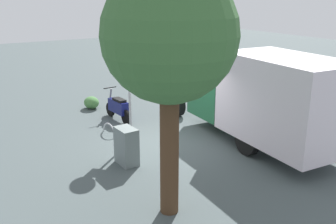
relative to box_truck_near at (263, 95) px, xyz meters
name	(u,v)px	position (x,y,z in m)	size (l,w,h in m)	color
ground_plane	(164,142)	(1.71, 2.63, -1.64)	(60.00, 60.00, 0.00)	#485354
box_truck_near	(263,95)	(0.00, 0.00, 0.00)	(7.28, 2.58, 2.99)	black
motorcycle	(118,107)	(4.58, 3.01, -1.12)	(1.81, 0.55, 1.20)	black
stop_sign	(129,78)	(2.32, 3.57, 0.52)	(0.71, 0.33, 3.23)	#9E9EA3
street_tree	(170,38)	(-1.97, 4.65, 2.27)	(2.77, 2.77, 5.34)	#47301E
utility_cabinet	(127,146)	(0.80, 4.41, -1.09)	(0.71, 0.46, 1.09)	slate
bike_rack_hoop	(109,134)	(3.29, 3.94, -1.64)	(0.85, 0.85, 0.05)	#B7B7BC
shrub_near_sign	(91,103)	(6.63, 3.35, -1.38)	(0.76, 0.62, 0.51)	#497E41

